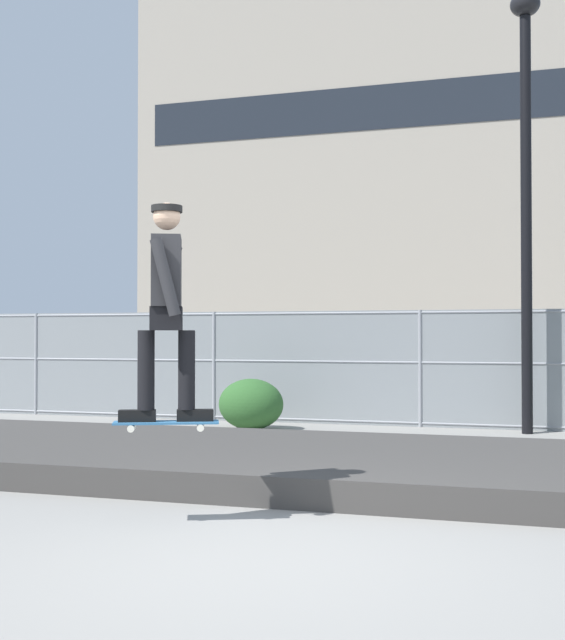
% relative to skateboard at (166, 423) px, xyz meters
% --- Properties ---
extents(ground_plane, '(120.00, 120.00, 0.00)m').
position_rel_skateboard_xyz_m(ground_plane, '(0.96, -0.65, -0.78)').
color(ground_plane, gray).
extents(gravel_berm, '(15.24, 3.34, 0.27)m').
position_rel_skateboard_xyz_m(gravel_berm, '(0.96, 2.46, -0.64)').
color(gravel_berm, '#3D3A38').
rests_on(gravel_berm, ground_plane).
extents(skateboard, '(0.81, 0.50, 0.07)m').
position_rel_skateboard_xyz_m(skateboard, '(0.00, 0.00, 0.00)').
color(skateboard, '#2D608C').
extents(skater, '(0.70, 0.62, 1.68)m').
position_rel_skateboard_xyz_m(skater, '(0.00, 0.00, 0.96)').
color(skater, black).
rests_on(skater, skateboard).
extents(chain_fence, '(21.08, 0.06, 1.85)m').
position_rel_skateboard_xyz_m(chain_fence, '(0.96, 7.30, 0.15)').
color(chain_fence, gray).
rests_on(chain_fence, ground_plane).
extents(street_lamp, '(0.44, 0.44, 6.55)m').
position_rel_skateboard_xyz_m(street_lamp, '(2.59, 6.89, 3.32)').
color(street_lamp, black).
rests_on(street_lamp, ground_plane).
extents(parked_car_near, '(4.44, 2.02, 1.66)m').
position_rel_skateboard_xyz_m(parked_car_near, '(-1.11, 10.15, 0.06)').
color(parked_car_near, silver).
rests_on(parked_car_near, ground_plane).
extents(library_building, '(29.09, 13.52, 22.87)m').
position_rel_skateboard_xyz_m(library_building, '(-5.91, 46.11, 10.65)').
color(library_building, '#9E9384').
rests_on(library_building, ground_plane).
extents(shrub_left, '(1.01, 0.83, 0.78)m').
position_rel_skateboard_xyz_m(shrub_left, '(-1.47, 6.16, -0.39)').
color(shrub_left, '#2D5B28').
rests_on(shrub_left, ground_plane).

